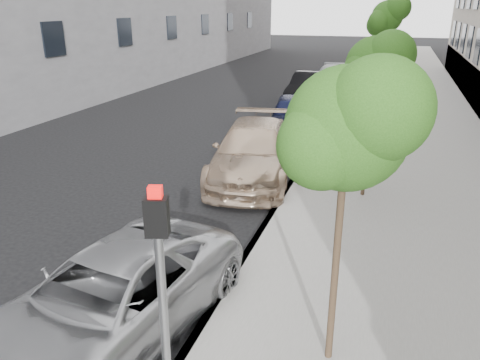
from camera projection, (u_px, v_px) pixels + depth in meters
The scene contains 11 objects.
sidewalk at pixel (403, 96), 26.52m from camera, with size 6.40×72.00×0.14m, color gray.
curb at pixel (348, 93), 27.43m from camera, with size 0.15×72.00×0.14m, color #9E9B93.
tree_near at pixel (349, 128), 5.59m from camera, with size 1.83×1.63×4.29m.
tree_mid at pixel (376, 66), 11.38m from camera, with size 1.77×1.57×4.26m.
tree_far at pixel (388, 17), 16.82m from camera, with size 1.51×1.31×5.14m.
signal_pole at pixel (162, 286), 5.04m from camera, with size 0.28×0.24×3.09m.
minivan at pixel (111, 298), 7.17m from camera, with size 2.31×5.00×1.39m, color #ABADB0.
suv at pixel (253, 151), 14.00m from camera, with size 2.26×5.56×1.61m, color tan.
sedan_blue at pixel (292, 114), 19.01m from camera, with size 1.78×4.43×1.51m, color #0F1435.
sedan_black at pixel (310, 88), 24.63m from camera, with size 1.70×4.88×1.61m, color black.
sedan_rear at pixel (331, 77), 29.37m from camera, with size 1.93×4.74×1.38m, color #A1A4A9.
Camera 1 is at (3.67, -4.08, 4.91)m, focal length 35.00 mm.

